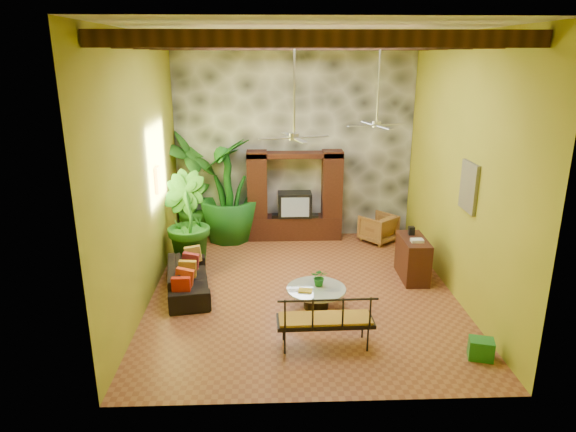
{
  "coord_description": "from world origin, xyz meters",
  "views": [
    {
      "loc": [
        -0.66,
        -9.47,
        4.59
      ],
      "look_at": [
        -0.29,
        0.2,
        1.53
      ],
      "focal_mm": 32.0,
      "sensor_mm": 36.0,
      "label": 1
    }
  ],
  "objects_px": {
    "tall_plant_a": "(193,187)",
    "ceiling_fan_back": "(377,114)",
    "tall_plant_b": "(186,221)",
    "tall_plant_c": "(228,190)",
    "iron_bench": "(326,319)",
    "entertainment_center": "(295,202)",
    "ceiling_fan_front": "(294,125)",
    "side_console": "(413,258)",
    "coffee_table": "(316,295)",
    "wicker_armchair": "(378,228)",
    "sofa": "(188,278)",
    "green_bin": "(481,349)"
  },
  "relations": [
    {
      "from": "green_bin",
      "to": "ceiling_fan_back",
      "type": "bearing_deg",
      "value": 105.72
    },
    {
      "from": "sofa",
      "to": "iron_bench",
      "type": "height_order",
      "value": "iron_bench"
    },
    {
      "from": "ceiling_fan_back",
      "to": "tall_plant_a",
      "type": "relative_size",
      "value": 0.66
    },
    {
      "from": "tall_plant_a",
      "to": "ceiling_fan_back",
      "type": "bearing_deg",
      "value": -25.03
    },
    {
      "from": "entertainment_center",
      "to": "tall_plant_c",
      "type": "bearing_deg",
      "value": -178.21
    },
    {
      "from": "sofa",
      "to": "wicker_armchair",
      "type": "xyz_separation_m",
      "value": [
        4.42,
        2.76,
        0.07
      ]
    },
    {
      "from": "tall_plant_c",
      "to": "iron_bench",
      "type": "xyz_separation_m",
      "value": [
        1.91,
        -5.23,
        -0.78
      ]
    },
    {
      "from": "entertainment_center",
      "to": "iron_bench",
      "type": "bearing_deg",
      "value": -87.5
    },
    {
      "from": "iron_bench",
      "to": "green_bin",
      "type": "height_order",
      "value": "iron_bench"
    },
    {
      "from": "ceiling_fan_front",
      "to": "tall_plant_b",
      "type": "relative_size",
      "value": 0.87
    },
    {
      "from": "coffee_table",
      "to": "iron_bench",
      "type": "relative_size",
      "value": 0.71
    },
    {
      "from": "ceiling_fan_front",
      "to": "tall_plant_b",
      "type": "height_order",
      "value": "ceiling_fan_front"
    },
    {
      "from": "entertainment_center",
      "to": "ceiling_fan_front",
      "type": "bearing_deg",
      "value": -93.24
    },
    {
      "from": "entertainment_center",
      "to": "sofa",
      "type": "bearing_deg",
      "value": -126.63
    },
    {
      "from": "tall_plant_a",
      "to": "side_console",
      "type": "bearing_deg",
      "value": -27.74
    },
    {
      "from": "coffee_table",
      "to": "sofa",
      "type": "bearing_deg",
      "value": 162.91
    },
    {
      "from": "tall_plant_c",
      "to": "iron_bench",
      "type": "relative_size",
      "value": 1.66
    },
    {
      "from": "iron_bench",
      "to": "side_console",
      "type": "distance_m",
      "value": 3.44
    },
    {
      "from": "entertainment_center",
      "to": "iron_bench",
      "type": "relative_size",
      "value": 1.51
    },
    {
      "from": "tall_plant_a",
      "to": "tall_plant_b",
      "type": "relative_size",
      "value": 1.31
    },
    {
      "from": "wicker_armchair",
      "to": "side_console",
      "type": "distance_m",
      "value": 2.28
    },
    {
      "from": "entertainment_center",
      "to": "tall_plant_a",
      "type": "distance_m",
      "value": 2.61
    },
    {
      "from": "coffee_table",
      "to": "side_console",
      "type": "xyz_separation_m",
      "value": [
        2.18,
        1.27,
        0.19
      ]
    },
    {
      "from": "ceiling_fan_back",
      "to": "tall_plant_a",
      "type": "bearing_deg",
      "value": 154.97
    },
    {
      "from": "wicker_armchair",
      "to": "green_bin",
      "type": "xyz_separation_m",
      "value": [
        0.53,
        -5.33,
        -0.19
      ]
    },
    {
      "from": "ceiling_fan_front",
      "to": "ceiling_fan_back",
      "type": "distance_m",
      "value": 2.41
    },
    {
      "from": "ceiling_fan_front",
      "to": "tall_plant_b",
      "type": "xyz_separation_m",
      "value": [
        -2.31,
        1.82,
        -2.33
      ]
    },
    {
      "from": "ceiling_fan_front",
      "to": "green_bin",
      "type": "height_order",
      "value": "ceiling_fan_front"
    },
    {
      "from": "side_console",
      "to": "tall_plant_a",
      "type": "bearing_deg",
      "value": 153.02
    },
    {
      "from": "iron_bench",
      "to": "side_console",
      "type": "height_order",
      "value": "iron_bench"
    },
    {
      "from": "iron_bench",
      "to": "green_bin",
      "type": "distance_m",
      "value": 2.48
    },
    {
      "from": "sofa",
      "to": "tall_plant_b",
      "type": "bearing_deg",
      "value": -1.03
    },
    {
      "from": "entertainment_center",
      "to": "tall_plant_c",
      "type": "height_order",
      "value": "tall_plant_c"
    },
    {
      "from": "entertainment_center",
      "to": "ceiling_fan_front",
      "type": "relative_size",
      "value": 1.29
    },
    {
      "from": "wicker_armchair",
      "to": "sofa",
      "type": "bearing_deg",
      "value": -7.73
    },
    {
      "from": "coffee_table",
      "to": "entertainment_center",
      "type": "bearing_deg",
      "value": 93.11
    },
    {
      "from": "tall_plant_c",
      "to": "sofa",
      "type": "bearing_deg",
      "value": -101.47
    },
    {
      "from": "sofa",
      "to": "tall_plant_a",
      "type": "relative_size",
      "value": 0.71
    },
    {
      "from": "coffee_table",
      "to": "tall_plant_b",
      "type": "bearing_deg",
      "value": 141.76
    },
    {
      "from": "tall_plant_c",
      "to": "green_bin",
      "type": "distance_m",
      "value": 7.19
    },
    {
      "from": "ceiling_fan_front",
      "to": "ceiling_fan_back",
      "type": "height_order",
      "value": "same"
    },
    {
      "from": "entertainment_center",
      "to": "iron_bench",
      "type": "xyz_separation_m",
      "value": [
        0.23,
        -5.28,
        -0.43
      ]
    },
    {
      "from": "tall_plant_a",
      "to": "tall_plant_c",
      "type": "height_order",
      "value": "tall_plant_a"
    },
    {
      "from": "ceiling_fan_back",
      "to": "tall_plant_c",
      "type": "distance_m",
      "value": 4.32
    },
    {
      "from": "tall_plant_b",
      "to": "side_console",
      "type": "xyz_separation_m",
      "value": [
        4.9,
        -0.88,
        -0.62
      ]
    },
    {
      "from": "sofa",
      "to": "tall_plant_c",
      "type": "height_order",
      "value": "tall_plant_c"
    },
    {
      "from": "wicker_armchair",
      "to": "green_bin",
      "type": "height_order",
      "value": "wicker_armchair"
    },
    {
      "from": "tall_plant_a",
      "to": "tall_plant_b",
      "type": "distance_m",
      "value": 1.77
    },
    {
      "from": "entertainment_center",
      "to": "tall_plant_c",
      "type": "relative_size",
      "value": 0.91
    },
    {
      "from": "ceiling_fan_back",
      "to": "green_bin",
      "type": "relative_size",
      "value": 4.95
    }
  ]
}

